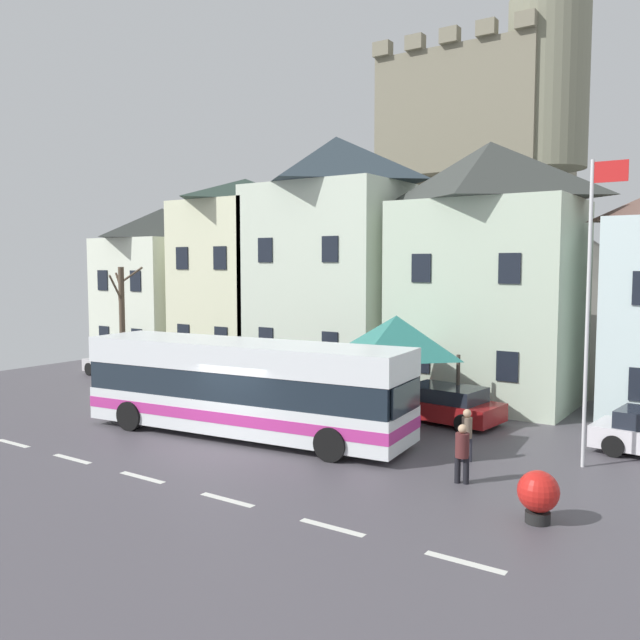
% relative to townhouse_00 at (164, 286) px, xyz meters
% --- Properties ---
extents(ground_plane, '(40.00, 60.00, 0.07)m').
position_rel_townhouse_00_xyz_m(ground_plane, '(15.43, -12.16, -4.44)').
color(ground_plane, '#4E4951').
extents(townhouse_00, '(5.35, 6.39, 8.82)m').
position_rel_townhouse_00_xyz_m(townhouse_00, '(0.00, 0.00, 0.00)').
color(townhouse_00, silver).
rests_on(townhouse_00, ground_plane).
extents(townhouse_01, '(5.03, 6.78, 10.07)m').
position_rel_townhouse_00_xyz_m(townhouse_01, '(6.06, 0.19, 0.63)').
color(townhouse_01, beige).
rests_on(townhouse_01, ground_plane).
extents(townhouse_02, '(6.97, 6.36, 11.60)m').
position_rel_townhouse_00_xyz_m(townhouse_02, '(11.81, -0.01, 1.39)').
color(townhouse_02, silver).
rests_on(townhouse_02, ground_plane).
extents(townhouse_03, '(6.91, 5.18, 10.50)m').
position_rel_townhouse_00_xyz_m(townhouse_03, '(19.50, -0.61, 0.84)').
color(townhouse_03, beige).
rests_on(townhouse_03, ground_plane).
extents(hilltop_castle, '(34.69, 34.69, 20.76)m').
position_rel_townhouse_00_xyz_m(hilltop_castle, '(12.81, 15.85, 2.20)').
color(hilltop_castle, '#626057').
rests_on(hilltop_castle, ground_plane).
extents(transit_bus, '(11.50, 3.77, 3.11)m').
position_rel_townhouse_00_xyz_m(transit_bus, '(14.85, -10.30, -2.84)').
color(transit_bus, white).
rests_on(transit_bus, ground_plane).
extents(bus_shelter, '(3.60, 3.60, 3.85)m').
position_rel_townhouse_00_xyz_m(bus_shelter, '(18.19, -6.02, -1.31)').
color(bus_shelter, '#473D33').
rests_on(bus_shelter, ground_plane).
extents(parked_car_01, '(4.52, 1.90, 1.28)m').
position_rel_townhouse_00_xyz_m(parked_car_01, '(8.28, -5.63, -3.77)').
color(parked_car_01, silver).
rests_on(parked_car_01, ground_plane).
extents(parked_car_02, '(3.95, 2.14, 1.31)m').
position_rel_townhouse_00_xyz_m(parked_car_02, '(1.79, -4.84, -3.77)').
color(parked_car_02, silver).
rests_on(parked_car_02, ground_plane).
extents(parked_car_03, '(4.46, 2.40, 1.31)m').
position_rel_townhouse_00_xyz_m(parked_car_03, '(19.45, -4.85, -3.76)').
color(parked_car_03, maroon).
rests_on(parked_car_03, ground_plane).
extents(pedestrian_00, '(0.29, 0.29, 1.52)m').
position_rel_townhouse_00_xyz_m(pedestrian_00, '(22.00, -8.94, -3.53)').
color(pedestrian_00, '#2D2D38').
rests_on(pedestrian_00, ground_plane).
extents(pedestrian_01, '(0.37, 0.36, 1.55)m').
position_rel_townhouse_00_xyz_m(pedestrian_01, '(22.62, -10.82, -3.54)').
color(pedestrian_01, black).
rests_on(pedestrian_01, ground_plane).
extents(public_bench, '(1.72, 0.48, 0.87)m').
position_rel_townhouse_00_xyz_m(public_bench, '(19.21, -4.39, -3.93)').
color(public_bench, brown).
rests_on(public_bench, ground_plane).
extents(flagpole, '(0.95, 0.10, 8.43)m').
position_rel_townhouse_00_xyz_m(flagpole, '(24.95, -7.61, 0.40)').
color(flagpole, silver).
rests_on(flagpole, ground_plane).
extents(harbour_buoy, '(0.91, 0.91, 1.16)m').
position_rel_townhouse_00_xyz_m(harbour_buoy, '(25.01, -12.37, -3.76)').
color(harbour_buoy, black).
rests_on(harbour_buoy, ground_plane).
extents(bare_tree_00, '(1.86, 1.55, 5.53)m').
position_rel_townhouse_00_xyz_m(bare_tree_00, '(4.83, -6.98, -1.47)').
color(bare_tree_00, brown).
rests_on(bare_tree_00, ground_plane).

